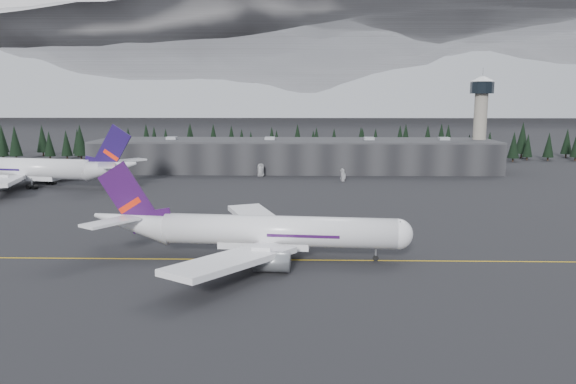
{
  "coord_description": "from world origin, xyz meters",
  "views": [
    {
      "loc": [
        3.09,
        -101.97,
        29.78
      ],
      "look_at": [
        0.0,
        20.0,
        9.0
      ],
      "focal_mm": 35.0,
      "sensor_mm": 36.0,
      "label": 1
    }
  ],
  "objects_px": {
    "terminal": "(295,155)",
    "gse_vehicle_b": "(343,179)",
    "control_tower": "(481,113)",
    "jet_main": "(251,231)",
    "jet_parked": "(37,169)",
    "gse_vehicle_a": "(261,175)"
  },
  "relations": [
    {
      "from": "jet_main",
      "to": "gse_vehicle_a",
      "type": "xyz_separation_m",
      "value": [
        -6.1,
        107.03,
        -4.33
      ]
    },
    {
      "from": "gse_vehicle_a",
      "to": "jet_main",
      "type": "bearing_deg",
      "value": -113.82
    },
    {
      "from": "terminal",
      "to": "gse_vehicle_a",
      "type": "distance_m",
      "value": 22.76
    },
    {
      "from": "gse_vehicle_a",
      "to": "gse_vehicle_b",
      "type": "distance_m",
      "value": 32.3
    },
    {
      "from": "jet_parked",
      "to": "jet_main",
      "type": "bearing_deg",
      "value": 144.43
    },
    {
      "from": "gse_vehicle_a",
      "to": "gse_vehicle_b",
      "type": "xyz_separation_m",
      "value": [
        30.29,
        -11.23,
        0.11
      ]
    },
    {
      "from": "jet_main",
      "to": "gse_vehicle_b",
      "type": "bearing_deg",
      "value": 80.86
    },
    {
      "from": "jet_main",
      "to": "jet_parked",
      "type": "distance_m",
      "value": 113.81
    },
    {
      "from": "jet_parked",
      "to": "control_tower",
      "type": "bearing_deg",
      "value": -153.5
    },
    {
      "from": "terminal",
      "to": "gse_vehicle_b",
      "type": "xyz_separation_m",
      "value": [
        17.73,
        -29.36,
        -5.5
      ]
    },
    {
      "from": "terminal",
      "to": "control_tower",
      "type": "height_order",
      "value": "control_tower"
    },
    {
      "from": "jet_main",
      "to": "gse_vehicle_b",
      "type": "xyz_separation_m",
      "value": [
        24.18,
        95.81,
        -4.23
      ]
    },
    {
      "from": "terminal",
      "to": "control_tower",
      "type": "bearing_deg",
      "value": 2.29
    },
    {
      "from": "gse_vehicle_b",
      "to": "control_tower",
      "type": "bearing_deg",
      "value": 103.06
    },
    {
      "from": "jet_parked",
      "to": "gse_vehicle_b",
      "type": "relative_size",
      "value": 15.18
    },
    {
      "from": "control_tower",
      "to": "jet_parked",
      "type": "height_order",
      "value": "control_tower"
    },
    {
      "from": "control_tower",
      "to": "gse_vehicle_b",
      "type": "height_order",
      "value": "control_tower"
    },
    {
      "from": "control_tower",
      "to": "jet_main",
      "type": "relative_size",
      "value": 0.62
    },
    {
      "from": "jet_main",
      "to": "gse_vehicle_b",
      "type": "height_order",
      "value": "jet_main"
    },
    {
      "from": "terminal",
      "to": "gse_vehicle_b",
      "type": "bearing_deg",
      "value": -58.88
    },
    {
      "from": "jet_main",
      "to": "gse_vehicle_a",
      "type": "bearing_deg",
      "value": 98.29
    },
    {
      "from": "terminal",
      "to": "gse_vehicle_a",
      "type": "relative_size",
      "value": 31.92
    }
  ]
}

